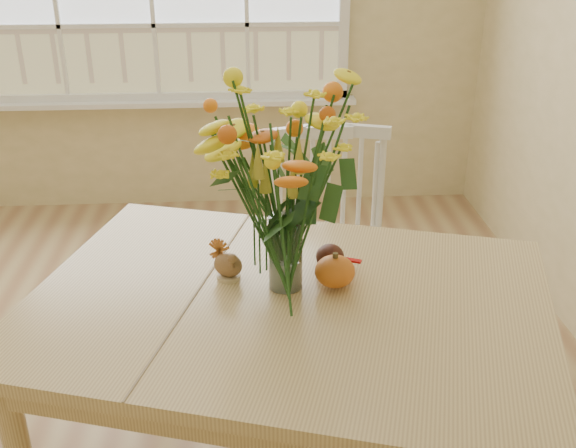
{
  "coord_description": "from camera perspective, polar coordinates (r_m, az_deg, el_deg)",
  "views": [
    {
      "loc": [
        0.53,
        -1.92,
        1.78
      ],
      "look_at": [
        0.63,
        -0.26,
        1.0
      ],
      "focal_mm": 42.0,
      "sensor_mm": 36.0,
      "label": 1
    }
  ],
  "objects": [
    {
      "name": "floor",
      "position": [
        2.67,
        -14.78,
        -17.76
      ],
      "size": [
        4.0,
        4.5,
        0.01
      ],
      "primitive_type": "cube",
      "color": "#9C714B",
      "rests_on": "ground"
    },
    {
      "name": "dining_table",
      "position": [
        1.97,
        0.04,
        -8.5
      ],
      "size": [
        1.69,
        1.41,
        0.78
      ],
      "rotation": [
        0.0,
        0.0,
        -0.29
      ],
      "color": "tan",
      "rests_on": "floor"
    },
    {
      "name": "windsor_chair",
      "position": [
        2.67,
        3.55,
        -1.98
      ],
      "size": [
        0.47,
        0.45,
        1.0
      ],
      "rotation": [
        0.0,
        0.0,
        0.01
      ],
      "color": "white",
      "rests_on": "floor"
    },
    {
      "name": "flower_vase",
      "position": [
        1.83,
        -0.23,
        3.64
      ],
      "size": [
        0.46,
        0.46,
        0.55
      ],
      "color": "white",
      "rests_on": "dining_table"
    },
    {
      "name": "pumpkin",
      "position": [
        1.95,
        3.99,
        -4.15
      ],
      "size": [
        0.12,
        0.12,
        0.09
      ],
      "primitive_type": "ellipsoid",
      "color": "#CC6518",
      "rests_on": "dining_table"
    },
    {
      "name": "turkey_figurine",
      "position": [
        2.0,
        -5.1,
        -3.48
      ],
      "size": [
        0.11,
        0.1,
        0.11
      ],
      "rotation": [
        0.0,
        0.0,
        -0.49
      ],
      "color": "#CCB78C",
      "rests_on": "dining_table"
    },
    {
      "name": "dark_gourd",
      "position": [
        2.04,
        3.57,
        -2.87
      ],
      "size": [
        0.12,
        0.09,
        0.08
      ],
      "color": "#38160F",
      "rests_on": "dining_table"
    }
  ]
}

